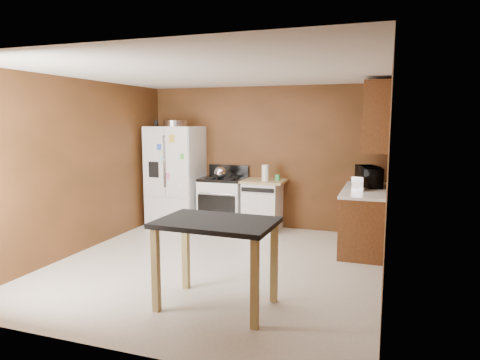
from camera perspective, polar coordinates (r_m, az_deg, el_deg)
The scene contains 18 objects.
floor at distance 5.80m, azimuth -3.22°, elevation -11.24°, with size 4.50×4.50×0.00m, color white.
ceiling at distance 5.51m, azimuth -3.43°, elevation 14.12°, with size 4.50×4.50×0.00m, color white.
wall_back at distance 7.64m, azimuth 3.11°, elevation 3.02°, with size 4.20×4.20×0.00m, color brown.
wall_front at distance 3.57m, azimuth -17.20°, elevation -3.03°, with size 4.20×4.20×0.00m, color brown.
wall_left at distance 6.61m, azimuth -20.43°, elevation 1.75°, with size 4.50×4.50×0.00m, color brown.
wall_right at distance 5.11m, azimuth 19.02°, elevation 0.13°, with size 4.50×4.50×0.00m, color brown.
roasting_pan at distance 7.78m, azimuth -8.55°, elevation 7.48°, with size 0.43×0.43×0.11m, color silver.
pen_cup at distance 7.92m, azimuth -11.12°, elevation 7.46°, with size 0.08×0.08×0.12m, color black.
kettle at distance 7.44m, azimuth -2.67°, elevation 1.00°, with size 0.21×0.21×0.21m, color silver.
paper_towel at distance 7.21m, azimuth 3.39°, elevation 0.93°, with size 0.12×0.12×0.27m, color white.
green_canister at distance 7.33m, azimuth 5.02°, elevation 0.34°, with size 0.09×0.09×0.10m, color #40A858.
toaster at distance 6.46m, azimuth 15.83°, elevation -0.39°, with size 0.17×0.28×0.21m, color silver.
microwave at distance 6.80m, azimuth 16.79°, elevation 0.33°, with size 0.52×0.35×0.29m, color black.
refrigerator at distance 7.89m, azimuth -8.58°, elevation 0.54°, with size 0.90×0.80×1.80m.
gas_range at distance 7.64m, azimuth -2.23°, elevation -2.94°, with size 0.76×0.68×1.10m.
dishwasher at distance 7.44m, azimuth 3.02°, elevation -3.32°, with size 0.78×0.63×0.89m.
right_cabinets at distance 6.63m, azimuth 16.66°, elevation -1.05°, with size 0.63×1.58×2.45m.
island at distance 4.37m, azimuth -3.18°, elevation -7.23°, with size 1.20×0.82×0.91m.
Camera 1 is at (2.09, -5.07, 1.91)m, focal length 32.00 mm.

